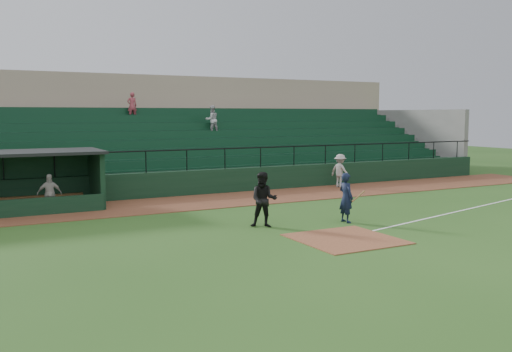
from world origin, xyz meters
name	(u,v)px	position (x,y,z in m)	size (l,w,h in m)	color
ground	(327,233)	(0.00, 0.00, 0.00)	(90.00, 90.00, 0.00)	#28511A
warning_track	(225,200)	(0.00, 8.00, 0.01)	(40.00, 4.00, 0.03)	brown
home_plate_dirt	(346,239)	(0.00, -1.00, 0.01)	(3.00, 3.00, 0.03)	brown
foul_line	(470,209)	(8.00, 1.20, 0.01)	(18.00, 0.09, 0.01)	white
stadium_structure	(165,142)	(0.00, 16.46, 2.30)	(38.00, 13.08, 6.40)	black
batter_at_plate	(346,198)	(1.68, 1.24, 0.90)	(1.03, 0.71, 1.80)	black
umpire	(264,200)	(-1.35, 1.86, 0.96)	(0.93, 0.72, 1.91)	black
runner	(340,171)	(7.20, 9.10, 0.91)	(1.14, 0.65, 1.76)	#A59F9A
dugout_player_a	(49,194)	(-7.55, 7.88, 0.81)	(0.91, 0.38, 1.56)	#AAA59F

